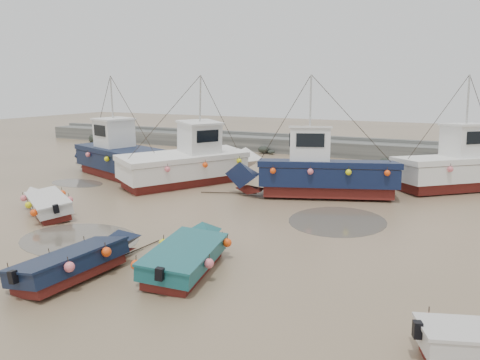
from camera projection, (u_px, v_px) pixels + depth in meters
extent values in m
plane|color=#977B61|center=(174.00, 226.00, 19.24)|extent=(120.00, 120.00, 0.00)
cube|color=gray|center=(328.00, 148.00, 38.34)|extent=(60.00, 2.20, 1.20)
cube|color=gray|center=(332.00, 138.00, 39.25)|extent=(60.00, 0.60, 0.25)
ellipsoid|color=black|center=(385.00, 161.00, 33.55)|extent=(0.84, 0.86, 0.51)
ellipsoid|color=black|center=(427.00, 160.00, 33.69)|extent=(0.98, 1.07, 0.72)
ellipsoid|color=black|center=(264.00, 149.00, 39.30)|extent=(0.99, 0.80, 0.58)
ellipsoid|color=black|center=(92.00, 140.00, 46.78)|extent=(0.65, 0.64, 0.43)
ellipsoid|color=black|center=(455.00, 165.00, 32.37)|extent=(0.61, 0.47, 0.46)
ellipsoid|color=black|center=(271.00, 152.00, 38.82)|extent=(0.61, 0.53, 0.32)
ellipsoid|color=black|center=(477.00, 165.00, 32.33)|extent=(0.67, 0.55, 0.43)
ellipsoid|color=black|center=(215.00, 148.00, 40.12)|extent=(1.09, 0.88, 0.72)
ellipsoid|color=black|center=(236.00, 150.00, 39.57)|extent=(0.65, 0.60, 0.37)
ellipsoid|color=black|center=(452.00, 165.00, 31.94)|extent=(0.88, 0.64, 0.62)
ellipsoid|color=black|center=(307.00, 156.00, 36.73)|extent=(0.64, 0.62, 0.48)
ellipsoid|color=black|center=(94.00, 139.00, 46.82)|extent=(1.10, 0.87, 0.86)
ellipsoid|color=black|center=(428.00, 163.00, 33.58)|extent=(0.55, 0.45, 0.29)
cylinder|color=#595145|center=(79.00, 239.00, 17.65)|extent=(4.76, 4.76, 0.01)
cylinder|color=#595145|center=(337.00, 221.00, 20.04)|extent=(4.10, 4.10, 0.01)
cylinder|color=#595145|center=(77.00, 183.00, 27.63)|extent=(3.48, 3.48, 0.01)
cylinder|color=#595145|center=(329.00, 183.00, 27.56)|extent=(6.88, 6.88, 0.01)
cube|color=maroon|center=(50.00, 211.00, 20.99)|extent=(3.54, 2.77, 0.30)
cube|color=silver|center=(50.00, 203.00, 20.91)|extent=(3.87, 3.08, 0.45)
pyramid|color=silver|center=(40.00, 184.00, 22.65)|extent=(1.32, 1.53, 0.90)
cube|color=brown|center=(49.00, 200.00, 20.88)|extent=(3.22, 2.54, 0.10)
cube|color=silver|center=(49.00, 198.00, 20.86)|extent=(3.97, 3.17, 0.07)
cube|color=black|center=(58.00, 209.00, 19.27)|extent=(0.27, 0.28, 0.35)
cylinder|color=black|center=(39.00, 200.00, 23.60)|extent=(1.73, 1.07, 0.04)
sphere|color=#F84B10|center=(35.00, 211.00, 19.26)|extent=(0.30, 0.30, 0.30)
sphere|color=#F84B10|center=(72.00, 202.00, 20.70)|extent=(0.30, 0.30, 0.30)
sphere|color=#F84B10|center=(30.00, 203.00, 20.48)|extent=(0.30, 0.30, 0.30)
sphere|color=#F84B10|center=(64.00, 195.00, 21.92)|extent=(0.30, 0.30, 0.30)
sphere|color=#F84B10|center=(25.00, 196.00, 21.70)|extent=(0.30, 0.30, 0.30)
cube|color=maroon|center=(72.00, 274.00, 14.02)|extent=(1.50, 3.28, 0.30)
cube|color=black|center=(71.00, 263.00, 13.94)|extent=(1.75, 3.53, 0.45)
pyramid|color=black|center=(121.00, 230.00, 15.60)|extent=(1.56, 0.81, 0.90)
cube|color=brown|center=(71.00, 257.00, 13.91)|extent=(1.41, 2.97, 0.10)
cube|color=black|center=(71.00, 255.00, 13.89)|extent=(1.81, 3.61, 0.07)
cube|color=black|center=(16.00, 278.00, 12.39)|extent=(0.23, 0.19, 0.35)
cylinder|color=black|center=(140.00, 249.00, 16.53)|extent=(0.17, 2.00, 0.04)
sphere|color=#F84B10|center=(11.00, 269.00, 13.21)|extent=(0.30, 0.30, 0.30)
sphere|color=#F84B10|center=(73.00, 273.00, 12.91)|extent=(0.30, 0.30, 0.30)
sphere|color=#F84B10|center=(52.00, 254.00, 14.36)|extent=(0.30, 0.30, 0.30)
sphere|color=#F84B10|center=(110.00, 258.00, 14.06)|extent=(0.30, 0.30, 0.30)
sphere|color=#F84B10|center=(87.00, 241.00, 15.51)|extent=(0.30, 0.30, 0.30)
cube|color=maroon|center=(184.00, 268.00, 14.52)|extent=(2.04, 3.54, 0.30)
cube|color=#175458|center=(184.00, 257.00, 14.44)|extent=(2.33, 3.82, 0.45)
pyramid|color=#175458|center=(206.00, 223.00, 16.37)|extent=(1.74, 1.03, 0.90)
cube|color=brown|center=(184.00, 252.00, 14.41)|extent=(1.89, 3.20, 0.10)
cube|color=#175458|center=(184.00, 249.00, 14.39)|extent=(2.41, 3.92, 0.07)
cube|color=black|center=(158.00, 275.00, 12.64)|extent=(0.25, 0.22, 0.35)
cylinder|color=black|center=(215.00, 241.00, 17.40)|extent=(0.45, 1.97, 0.04)
sphere|color=#F84B10|center=(135.00, 267.00, 13.32)|extent=(0.30, 0.30, 0.30)
sphere|color=#F84B10|center=(208.00, 262.00, 13.73)|extent=(0.30, 0.30, 0.30)
sphere|color=#F84B10|center=(162.00, 246.00, 15.10)|extent=(0.30, 0.30, 0.30)
sphere|color=#F84B10|center=(226.00, 241.00, 15.52)|extent=(0.30, 0.30, 0.30)
cube|color=black|center=(418.00, 332.00, 9.71)|extent=(0.24, 0.27, 0.35)
sphere|color=#F84B10|center=(429.00, 318.00, 10.44)|extent=(0.30, 0.30, 0.30)
cube|color=maroon|center=(125.00, 173.00, 29.35)|extent=(7.50, 4.56, 0.55)
cube|color=#101932|center=(124.00, 161.00, 29.20)|extent=(8.12, 5.12, 0.95)
pyramid|color=#101932|center=(91.00, 144.00, 32.17)|extent=(2.25, 3.03, 1.40)
cube|color=brown|center=(124.00, 153.00, 29.09)|extent=(7.92, 4.96, 0.08)
cube|color=#101932|center=(124.00, 151.00, 29.07)|extent=(8.31, 5.23, 0.30)
cube|color=white|center=(114.00, 134.00, 29.61)|extent=(2.52, 2.46, 1.70)
cube|color=white|center=(114.00, 119.00, 29.43)|extent=(2.72, 2.65, 0.12)
cube|color=black|center=(106.00, 129.00, 30.28)|extent=(0.59, 1.53, 0.68)
cylinder|color=#B7B7B2|center=(113.00, 98.00, 29.15)|extent=(0.10, 0.10, 2.60)
cylinder|color=black|center=(85.00, 166.00, 33.34)|extent=(2.84, 1.05, 0.05)
sphere|color=#EC6B77|center=(128.00, 164.00, 25.97)|extent=(0.30, 0.30, 0.30)
sphere|color=#EC6B77|center=(160.00, 156.00, 28.82)|extent=(0.30, 0.30, 0.30)
sphere|color=#EC6B77|center=(107.00, 159.00, 27.70)|extent=(0.30, 0.30, 0.30)
sphere|color=#EC6B77|center=(139.00, 152.00, 30.55)|extent=(0.30, 0.30, 0.30)
sphere|color=#EC6B77|center=(88.00, 155.00, 29.43)|extent=(0.30, 0.30, 0.30)
sphere|color=#EC6B77|center=(120.00, 148.00, 32.28)|extent=(0.30, 0.30, 0.30)
cube|color=maroon|center=(184.00, 180.00, 27.15)|extent=(5.08, 7.02, 0.55)
cube|color=white|center=(184.00, 167.00, 27.00)|extent=(5.65, 7.64, 0.95)
pyramid|color=white|center=(243.00, 150.00, 29.23)|extent=(2.88, 2.43, 1.40)
cube|color=brown|center=(183.00, 159.00, 26.90)|extent=(5.48, 7.44, 0.08)
cube|color=white|center=(183.00, 156.00, 26.87)|extent=(5.77, 7.81, 0.30)
cube|color=white|center=(198.00, 138.00, 27.24)|extent=(2.49, 2.59, 1.70)
cube|color=white|center=(198.00, 123.00, 27.05)|extent=(2.69, 2.80, 0.12)
cube|color=black|center=(213.00, 133.00, 27.76)|extent=(1.34, 0.74, 0.68)
cylinder|color=#B7B7B2|center=(197.00, 99.00, 26.78)|extent=(0.10, 0.10, 2.60)
cylinder|color=black|center=(257.00, 174.00, 30.22)|extent=(1.45, 2.67, 0.05)
sphere|color=#EC6B77|center=(126.00, 163.00, 26.39)|extent=(0.30, 0.30, 0.30)
sphere|color=#EC6B77|center=(167.00, 168.00, 24.85)|extent=(0.30, 0.30, 0.30)
sphere|color=#EC6B77|center=(164.00, 159.00, 27.70)|extent=(0.30, 0.30, 0.30)
sphere|color=#EC6B77|center=(204.00, 164.00, 26.16)|extent=(0.30, 0.30, 0.30)
sphere|color=#EC6B77|center=(198.00, 156.00, 29.01)|extent=(0.30, 0.30, 0.30)
sphere|color=#EC6B77|center=(238.00, 160.00, 27.47)|extent=(0.30, 0.30, 0.30)
cube|color=maroon|center=(327.00, 191.00, 24.33)|extent=(6.81, 4.28, 0.55)
cube|color=#0E1734|center=(327.00, 177.00, 24.17)|extent=(7.39, 4.80, 0.95)
pyramid|color=#0E1734|center=(250.00, 162.00, 24.46)|extent=(2.22, 2.86, 1.40)
cube|color=brown|center=(327.00, 167.00, 24.07)|extent=(7.20, 4.65, 0.08)
cube|color=#0E1734|center=(328.00, 165.00, 24.04)|extent=(7.55, 4.91, 0.30)
cube|color=white|center=(310.00, 146.00, 23.95)|extent=(2.49, 2.35, 1.70)
cube|color=white|center=(310.00, 128.00, 23.76)|extent=(2.69, 2.54, 0.12)
cube|color=black|center=(290.00, 141.00, 24.00)|extent=(0.57, 1.42, 0.68)
cylinder|color=#B7B7B2|center=(311.00, 101.00, 23.49)|extent=(0.10, 0.10, 2.60)
cylinder|color=black|center=(229.00, 193.00, 24.92)|extent=(2.82, 1.11, 0.05)
sphere|color=#EC6B77|center=(388.00, 177.00, 22.47)|extent=(0.30, 0.30, 0.30)
sphere|color=#EC6B77|center=(360.00, 166.00, 25.25)|extent=(0.30, 0.30, 0.30)
sphere|color=#EC6B77|center=(349.00, 176.00, 22.66)|extent=(0.30, 0.30, 0.30)
sphere|color=#EC6B77|center=(325.00, 166.00, 25.44)|extent=(0.30, 0.30, 0.30)
sphere|color=#EC6B77|center=(310.00, 175.00, 22.86)|extent=(0.30, 0.30, 0.30)
sphere|color=#EC6B77|center=(292.00, 165.00, 25.64)|extent=(0.30, 0.30, 0.30)
sphere|color=#EC6B77|center=(273.00, 174.00, 23.05)|extent=(0.30, 0.30, 0.30)
cube|color=maroon|center=(450.00, 185.00, 25.74)|extent=(5.55, 5.33, 0.55)
cube|color=white|center=(451.00, 172.00, 25.59)|extent=(6.11, 5.88, 0.95)
cube|color=brown|center=(452.00, 163.00, 25.49)|extent=(5.94, 5.72, 0.08)
cube|color=white|center=(452.00, 160.00, 25.46)|extent=(6.24, 6.01, 0.30)
cube|color=white|center=(467.00, 142.00, 25.48)|extent=(2.66, 2.65, 1.70)
cube|color=white|center=(468.00, 125.00, 25.29)|extent=(2.87, 2.86, 0.12)
cylinder|color=#B7B7B2|center=(471.00, 100.00, 25.02)|extent=(0.10, 0.10, 2.60)
sphere|color=#EC6B77|center=(399.00, 164.00, 26.19)|extent=(0.30, 0.30, 0.30)
sphere|color=#EC6B77|center=(451.00, 171.00, 23.91)|extent=(0.30, 0.30, 0.30)
sphere|color=#EC6B77|center=(435.00, 162.00, 26.82)|extent=(0.30, 0.30, 0.30)
sphere|color=#EC6B77|center=(470.00, 160.00, 27.44)|extent=(0.30, 0.30, 0.30)
imported|color=#181C32|center=(134.00, 182.00, 27.86)|extent=(0.71, 0.52, 1.79)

